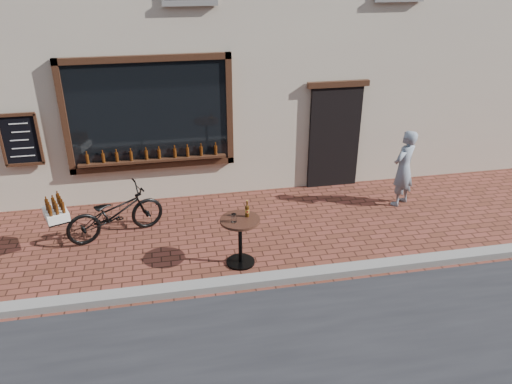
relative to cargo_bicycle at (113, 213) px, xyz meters
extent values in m
plane|color=#52271A|center=(2.66, -2.12, -0.47)|extent=(90.00, 90.00, 0.00)
cube|color=slate|center=(2.66, -1.92, -0.41)|extent=(90.00, 0.25, 0.12)
cube|color=black|center=(0.76, 1.33, 1.38)|extent=(3.00, 0.06, 2.00)
cube|color=black|center=(0.76, 1.31, 2.44)|extent=(3.24, 0.10, 0.12)
cube|color=black|center=(0.76, 1.31, 0.32)|extent=(3.24, 0.10, 0.12)
cube|color=black|center=(-0.80, 1.31, 1.38)|extent=(0.12, 0.10, 2.24)
cube|color=black|center=(2.32, 1.31, 1.38)|extent=(0.12, 0.10, 2.24)
cube|color=black|center=(0.76, 1.26, 0.45)|extent=(2.90, 0.16, 0.05)
cube|color=black|center=(4.56, 1.34, 0.63)|extent=(1.10, 0.10, 2.20)
cube|color=black|center=(4.56, 1.31, 1.79)|extent=(1.30, 0.10, 0.12)
cube|color=black|center=(-1.64, 1.32, 1.03)|extent=(0.62, 0.04, 0.92)
cylinder|color=#3D1C07|center=(-0.49, 1.26, 0.57)|extent=(0.06, 0.06, 0.19)
cylinder|color=#3D1C07|center=(-0.21, 1.26, 0.57)|extent=(0.06, 0.06, 0.19)
cylinder|color=#3D1C07|center=(0.07, 1.26, 0.57)|extent=(0.06, 0.06, 0.19)
cylinder|color=#3D1C07|center=(0.35, 1.26, 0.57)|extent=(0.06, 0.06, 0.19)
cylinder|color=#3D1C07|center=(0.63, 1.26, 0.57)|extent=(0.06, 0.06, 0.19)
cylinder|color=#3D1C07|center=(0.90, 1.26, 0.57)|extent=(0.06, 0.06, 0.19)
cylinder|color=#3D1C07|center=(1.18, 1.26, 0.57)|extent=(0.06, 0.06, 0.19)
cylinder|color=#3D1C07|center=(1.46, 1.26, 0.57)|extent=(0.06, 0.06, 0.19)
cylinder|color=#3D1C07|center=(1.74, 1.26, 0.57)|extent=(0.06, 0.06, 0.19)
cylinder|color=#3D1C07|center=(2.01, 1.26, 0.57)|extent=(0.06, 0.06, 0.19)
imported|color=black|center=(0.03, 0.01, -0.01)|extent=(1.86, 1.19, 0.92)
cube|color=black|center=(-0.88, -0.33, 0.16)|extent=(0.50, 0.58, 0.03)
cube|color=silver|center=(-0.88, -0.33, 0.25)|extent=(0.51, 0.60, 0.14)
cylinder|color=#3D1C07|center=(-0.72, -0.46, 0.42)|extent=(0.06, 0.06, 0.19)
cylinder|color=#3D1C07|center=(-0.82, -0.50, 0.42)|extent=(0.06, 0.06, 0.19)
cylinder|color=#3D1C07|center=(-0.91, -0.54, 0.42)|extent=(0.06, 0.06, 0.19)
cylinder|color=#3D1C07|center=(-0.76, -0.35, 0.42)|extent=(0.06, 0.06, 0.19)
cylinder|color=#3D1C07|center=(-0.86, -0.38, 0.42)|extent=(0.06, 0.06, 0.19)
cylinder|color=#3D1C07|center=(-0.95, -0.42, 0.42)|extent=(0.06, 0.06, 0.19)
cylinder|color=#3D1C07|center=(-0.81, -0.23, 0.42)|extent=(0.06, 0.06, 0.19)
cylinder|color=#3D1C07|center=(-0.90, -0.27, 0.42)|extent=(0.06, 0.06, 0.19)
cylinder|color=#3D1C07|center=(-1.00, -0.30, 0.42)|extent=(0.06, 0.06, 0.19)
cylinder|color=#3D1C07|center=(-0.85, -0.12, 0.42)|extent=(0.06, 0.06, 0.19)
cylinder|color=black|center=(2.09, -1.30, -0.46)|extent=(0.48, 0.48, 0.03)
cylinder|color=black|center=(2.09, -1.30, -0.06)|extent=(0.06, 0.06, 0.76)
cylinder|color=black|center=(2.09, -1.30, 0.34)|extent=(0.65, 0.65, 0.04)
cylinder|color=gold|center=(2.22, -1.24, 0.46)|extent=(0.07, 0.07, 0.06)
cylinder|color=white|center=(1.98, -1.38, 0.43)|extent=(0.08, 0.08, 0.14)
imported|color=slate|center=(5.64, 0.20, 0.31)|extent=(0.69, 0.62, 1.57)
camera|label=1|loc=(1.00, -8.19, 4.24)|focal=35.00mm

